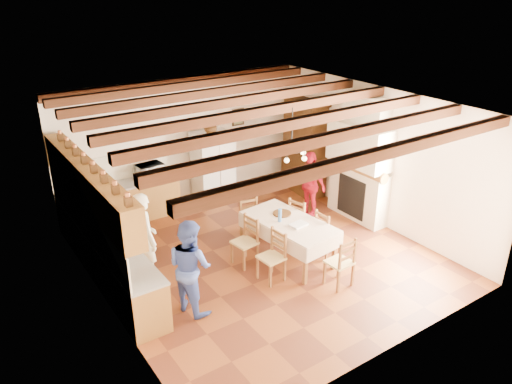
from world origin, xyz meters
TOP-DOWN VIEW (x-y plane):
  - floor at (0.00, 0.00)m, footprint 6.00×6.50m
  - ceiling at (0.00, 0.00)m, footprint 6.00×6.50m
  - wall_back at (0.00, 3.26)m, footprint 6.00×0.02m
  - wall_front at (0.00, -3.26)m, footprint 6.00×0.02m
  - wall_left at (-3.01, 0.00)m, footprint 0.02×6.50m
  - wall_right at (3.01, 0.00)m, footprint 0.02×6.50m
  - ceiling_beams at (0.00, 0.00)m, footprint 6.00×6.30m
  - lower_cabinets_left at (-2.70, 1.05)m, footprint 0.60×4.30m
  - lower_cabinets_back at (-1.55, 2.95)m, footprint 2.30×0.60m
  - countertop_left at (-2.70, 1.05)m, footprint 0.62×4.30m
  - countertop_back at (-1.55, 2.95)m, footprint 2.34×0.62m
  - backsplash_left at (-2.98, 1.05)m, footprint 0.03×4.30m
  - backsplash_back at (-1.55, 3.23)m, footprint 2.30×0.03m
  - upper_cabinets at (-2.83, 1.05)m, footprint 0.35×4.20m
  - fireplace at (2.72, 0.20)m, footprint 0.56×1.60m
  - wall_picture at (1.55, 3.23)m, footprint 0.34×0.03m
  - refrigerator at (0.55, 2.79)m, footprint 0.89×0.75m
  - hutch at (2.75, 2.08)m, footprint 0.64×1.33m
  - dining_table at (0.41, -0.36)m, footprint 1.15×1.95m
  - chandelier at (0.41, -0.36)m, footprint 0.47×0.47m
  - chair_left_near at (-0.30, -0.78)m, footprint 0.43×0.45m
  - chair_left_far at (-0.40, -0.05)m, footprint 0.45×0.47m
  - chair_right_near at (1.14, -0.67)m, footprint 0.41×0.43m
  - chair_right_far at (1.08, 0.09)m, footprint 0.50×0.51m
  - chair_end_near at (0.60, -1.58)m, footprint 0.44×0.42m
  - chair_end_far at (0.29, 0.72)m, footprint 0.47×0.46m
  - person_man at (-2.17, 0.39)m, footprint 0.43×0.64m
  - person_woman_blue at (-1.87, -0.72)m, footprint 0.79×0.92m
  - person_woman_red at (1.96, 0.91)m, footprint 0.47×0.93m
  - microwave at (-0.97, 2.95)m, footprint 0.61×0.45m
  - fridge_vase at (0.52, 2.79)m, footprint 0.32×0.32m

SIDE VIEW (x-z plane):
  - floor at x=0.00m, z-range -0.02..0.00m
  - lower_cabinets_left at x=-2.70m, z-range 0.00..0.86m
  - lower_cabinets_back at x=-1.55m, z-range 0.00..0.86m
  - chair_left_near at x=-0.30m, z-range 0.00..0.96m
  - chair_left_far at x=-0.40m, z-range 0.00..0.96m
  - chair_right_near at x=1.14m, z-range 0.00..0.96m
  - chair_right_far at x=1.08m, z-range 0.00..0.96m
  - chair_end_near at x=0.60m, z-range 0.00..0.96m
  - chair_end_far at x=0.29m, z-range 0.00..0.96m
  - dining_table at x=0.41m, z-range 0.32..1.14m
  - person_woman_red at x=1.96m, z-range 0.00..1.53m
  - person_woman_blue at x=-1.87m, z-range 0.00..1.62m
  - refrigerator at x=0.55m, z-range 0.00..1.73m
  - person_man at x=-2.17m, z-range 0.00..1.75m
  - countertop_left at x=-2.70m, z-range 0.86..0.90m
  - countertop_back at x=-1.55m, z-range 0.86..0.90m
  - microwave at x=-0.97m, z-range 0.90..1.22m
  - hutch at x=2.75m, z-range 0.00..2.34m
  - backsplash_left at x=-2.98m, z-range 0.90..1.50m
  - backsplash_back at x=-1.55m, z-range 0.90..1.50m
  - fireplace at x=2.72m, z-range 0.00..2.80m
  - wall_back at x=0.00m, z-range 0.00..3.00m
  - wall_front at x=0.00m, z-range 0.00..3.00m
  - wall_left at x=-3.01m, z-range 0.00..3.00m
  - wall_right at x=3.01m, z-range 0.00..3.00m
  - upper_cabinets at x=-2.83m, z-range 1.50..2.20m
  - wall_picture at x=1.55m, z-range 1.64..2.06m
  - fridge_vase at x=0.52m, z-range 1.73..2.04m
  - chandelier at x=0.41m, z-range 2.23..2.27m
  - ceiling_beams at x=0.00m, z-range 2.83..2.99m
  - ceiling at x=0.00m, z-range 3.00..3.02m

